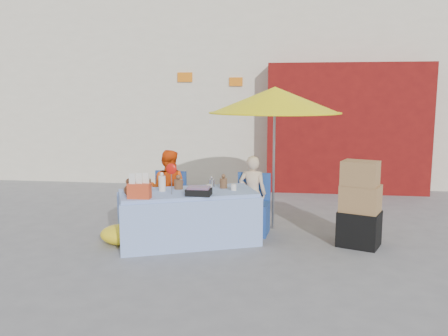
# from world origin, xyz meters

# --- Properties ---
(ground) EXTENTS (80.00, 80.00, 0.00)m
(ground) POSITION_xyz_m (0.00, 0.00, 0.00)
(ground) COLOR slate
(ground) RESTS_ON ground
(backdrop) EXTENTS (14.00, 8.00, 7.80)m
(backdrop) POSITION_xyz_m (0.52, 7.52, 3.10)
(backdrop) COLOR silver
(backdrop) RESTS_ON ground
(market_table) EXTENTS (2.01, 1.47, 1.11)m
(market_table) POSITION_xyz_m (-0.31, 0.42, 0.36)
(market_table) COLOR #8FA8E4
(market_table) RESTS_ON ground
(chair_left) EXTENTS (0.52, 0.51, 0.85)m
(chair_left) POSITION_xyz_m (-0.74, 0.97, 0.26)
(chair_left) COLOR #1F4290
(chair_left) RESTS_ON ground
(chair_right) EXTENTS (0.52, 0.51, 0.85)m
(chair_right) POSITION_xyz_m (0.51, 0.97, 0.26)
(chair_right) COLOR #1F4290
(chair_right) RESTS_ON ground
(vendor_orange) EXTENTS (0.61, 0.50, 1.17)m
(vendor_orange) POSITION_xyz_m (-0.74, 1.11, 0.59)
(vendor_orange) COLOR #FD500D
(vendor_orange) RESTS_ON ground
(vendor_beige) EXTENTS (0.43, 0.30, 1.11)m
(vendor_beige) POSITION_xyz_m (0.51, 1.11, 0.55)
(vendor_beige) COLOR beige
(vendor_beige) RESTS_ON ground
(umbrella) EXTENTS (1.90, 1.90, 2.09)m
(umbrella) POSITION_xyz_m (0.81, 1.26, 1.89)
(umbrella) COLOR gray
(umbrella) RESTS_ON ground
(box_stack) EXTENTS (0.63, 0.58, 1.13)m
(box_stack) POSITION_xyz_m (1.96, 0.57, 0.52)
(box_stack) COLOR black
(box_stack) RESTS_ON ground
(tarp_bundle) EXTENTS (0.69, 0.60, 0.26)m
(tarp_bundle) POSITION_xyz_m (-1.16, 0.23, 0.13)
(tarp_bundle) COLOR yellow
(tarp_bundle) RESTS_ON ground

